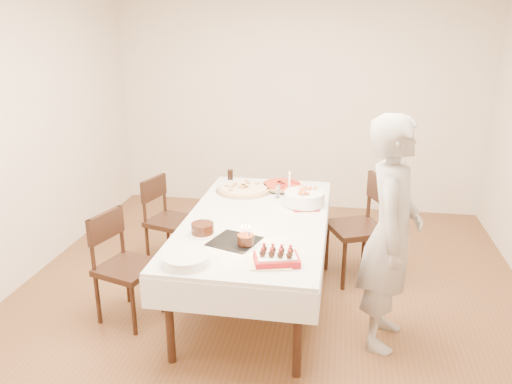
% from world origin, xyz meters
% --- Properties ---
extents(floor, '(5.00, 5.00, 0.00)m').
position_xyz_m(floor, '(0.00, 0.00, 0.00)').
color(floor, brown).
rests_on(floor, ground).
extents(wall_back, '(4.50, 0.04, 2.70)m').
position_xyz_m(wall_back, '(0.00, 2.50, 1.35)').
color(wall_back, beige).
rests_on(wall_back, floor).
extents(wall_front, '(4.50, 0.04, 2.70)m').
position_xyz_m(wall_front, '(0.00, -2.50, 1.35)').
color(wall_front, beige).
rests_on(wall_front, floor).
extents(wall_left, '(0.04, 5.00, 2.70)m').
position_xyz_m(wall_left, '(-2.25, 0.00, 1.35)').
color(wall_left, beige).
rests_on(wall_left, floor).
extents(dining_table, '(1.85, 2.41, 0.75)m').
position_xyz_m(dining_table, '(-0.10, 0.11, 0.38)').
color(dining_table, silver).
rests_on(dining_table, floor).
extents(chair_right_savory, '(0.66, 0.66, 0.98)m').
position_xyz_m(chair_right_savory, '(0.73, 0.65, 0.49)').
color(chair_right_savory, black).
rests_on(chair_right_savory, floor).
extents(chair_left_savory, '(0.54, 0.54, 0.86)m').
position_xyz_m(chair_left_savory, '(-1.04, 0.66, 0.43)').
color(chair_left_savory, black).
rests_on(chair_left_savory, floor).
extents(chair_left_dessert, '(0.56, 0.56, 0.89)m').
position_xyz_m(chair_left_dessert, '(-1.04, -0.35, 0.44)').
color(chair_left_dessert, black).
rests_on(chair_left_dessert, floor).
extents(person, '(0.52, 0.69, 1.71)m').
position_xyz_m(person, '(0.93, -0.30, 0.86)').
color(person, '#A6A19C').
rests_on(person, floor).
extents(pizza_white, '(0.57, 0.57, 0.04)m').
position_xyz_m(pizza_white, '(-0.33, 0.75, 0.77)').
color(pizza_white, beige).
rests_on(pizza_white, dining_table).
extents(pizza_pepperoni, '(0.52, 0.52, 0.04)m').
position_xyz_m(pizza_pepperoni, '(0.01, 0.92, 0.77)').
color(pizza_pepperoni, red).
rests_on(pizza_pepperoni, dining_table).
extents(red_placemat, '(0.27, 0.27, 0.01)m').
position_xyz_m(red_placemat, '(0.27, 0.42, 0.75)').
color(red_placemat, '#B21E1E').
rests_on(red_placemat, dining_table).
extents(pasta_bowl, '(0.46, 0.46, 0.11)m').
position_xyz_m(pasta_bowl, '(0.26, 0.48, 0.81)').
color(pasta_bowl, white).
rests_on(pasta_bowl, dining_table).
extents(taper_candle, '(0.07, 0.07, 0.27)m').
position_xyz_m(taper_candle, '(0.12, 0.59, 0.89)').
color(taper_candle, white).
rests_on(taper_candle, dining_table).
extents(shaker_pair, '(0.11, 0.11, 0.11)m').
position_xyz_m(shaker_pair, '(0.01, 0.62, 0.80)').
color(shaker_pair, white).
rests_on(shaker_pair, dining_table).
extents(cola_glass, '(0.06, 0.06, 0.10)m').
position_xyz_m(cola_glass, '(-0.54, 1.10, 0.80)').
color(cola_glass, black).
rests_on(cola_glass, dining_table).
extents(layer_cake, '(0.26, 0.26, 0.09)m').
position_xyz_m(layer_cake, '(-0.44, -0.29, 0.79)').
color(layer_cake, '#34180D').
rests_on(layer_cake, dining_table).
extents(cake_board, '(0.41, 0.41, 0.01)m').
position_xyz_m(cake_board, '(-0.18, -0.38, 0.75)').
color(cake_board, black).
rests_on(cake_board, dining_table).
extents(birthday_cake, '(0.12, 0.12, 0.13)m').
position_xyz_m(birthday_cake, '(-0.09, -0.43, 0.83)').
color(birthday_cake, '#35170E').
rests_on(birthday_cake, dining_table).
extents(strawberry_box, '(0.34, 0.27, 0.07)m').
position_xyz_m(strawberry_box, '(0.17, -0.67, 0.79)').
color(strawberry_box, maroon).
rests_on(strawberry_box, dining_table).
extents(box_lid, '(0.30, 0.23, 0.02)m').
position_xyz_m(box_lid, '(0.13, -0.70, 0.75)').
color(box_lid, beige).
rests_on(box_lid, dining_table).
extents(plate_stack, '(0.36, 0.36, 0.07)m').
position_xyz_m(plate_stack, '(-0.42, -0.77, 0.78)').
color(plate_stack, white).
rests_on(plate_stack, dining_table).
extents(china_plate, '(0.34, 0.34, 0.01)m').
position_xyz_m(china_plate, '(-0.47, -0.65, 0.76)').
color(china_plate, white).
rests_on(china_plate, dining_table).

